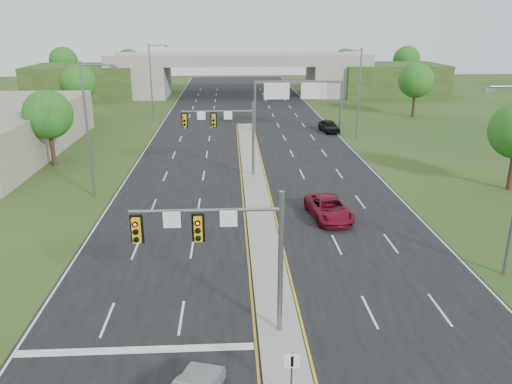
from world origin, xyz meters
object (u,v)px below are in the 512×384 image
at_px(keep_right_sign, 292,369).
at_px(car_far_c, 329,126).
at_px(signal_mast_near, 229,242).
at_px(signal_mast_far, 228,128).
at_px(overpass, 240,77).
at_px(sign_gantry, 297,92).
at_px(car_far_a, 329,208).

height_order(keep_right_sign, car_far_c, keep_right_sign).
distance_m(signal_mast_near, signal_mast_far, 25.00).
relative_size(signal_mast_far, keep_right_sign, 3.18).
height_order(overpass, car_far_c, overpass).
height_order(keep_right_sign, overpass, overpass).
height_order(sign_gantry, car_far_a, sign_gantry).
bearing_deg(signal_mast_near, overpass, 88.38).
relative_size(signal_mast_far, car_far_a, 1.26).
bearing_deg(car_far_c, sign_gantry, 167.14).
relative_size(signal_mast_far, car_far_c, 1.52).
bearing_deg(sign_gantry, signal_mast_far, -114.11).
xyz_separation_m(signal_mast_far, car_far_c, (13.26, 19.68, -3.92)).
xyz_separation_m(overpass, car_far_a, (5.05, -65.84, -2.76)).
bearing_deg(car_far_a, sign_gantry, 80.90).
height_order(overpass, car_far_a, overpass).
relative_size(signal_mast_near, signal_mast_far, 1.00).
bearing_deg(keep_right_sign, sign_gantry, 82.30).
xyz_separation_m(signal_mast_near, overpass, (2.26, 80.07, -1.17)).
bearing_deg(car_far_a, signal_mast_near, -123.25).
bearing_deg(car_far_a, overpass, 88.33).
distance_m(car_far_a, car_far_c, 31.02).
bearing_deg(sign_gantry, car_far_a, -93.04).
xyz_separation_m(keep_right_sign, car_far_a, (5.05, 18.69, -0.72)).
relative_size(keep_right_sign, overpass, 0.03).
bearing_deg(signal_mast_far, overpass, 87.65).
height_order(car_far_a, car_far_c, car_far_c).
distance_m(sign_gantry, overpass, 35.75).
bearing_deg(signal_mast_near, keep_right_sign, -63.06).
distance_m(keep_right_sign, sign_gantry, 50.04).
xyz_separation_m(signal_mast_far, car_far_a, (7.31, -10.77, -3.93)).
height_order(signal_mast_near, keep_right_sign, signal_mast_near).
height_order(sign_gantry, car_far_c, sign_gantry).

